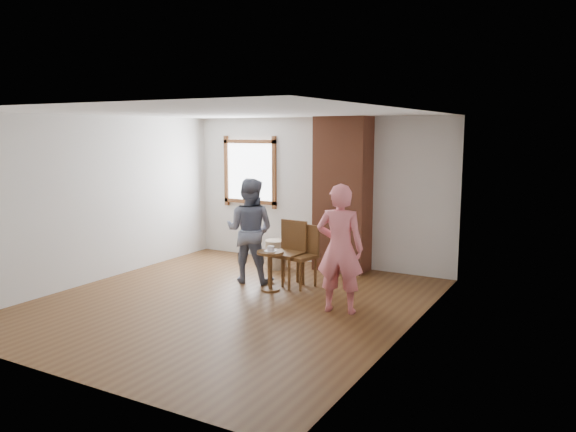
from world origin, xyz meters
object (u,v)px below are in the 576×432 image
object	(u,v)px
man	(250,230)
stoneware_crock	(276,254)
dining_chair_left	(289,249)
dining_chair_right	(302,252)
side_table	(270,264)
person_pink	(340,249)

from	to	relation	value
man	stoneware_crock	bearing A→B (deg)	-96.02
dining_chair_left	dining_chair_right	xyz separation A→B (m)	(0.21, 0.04, -0.03)
side_table	person_pink	bearing A→B (deg)	-17.14
stoneware_crock	man	distance (m)	1.11
stoneware_crock	person_pink	xyz separation A→B (m)	(1.93, -1.64, 0.60)
dining_chair_right	person_pink	distance (m)	1.37
dining_chair_right	side_table	xyz separation A→B (m)	(-0.29, -0.47, -0.12)
man	person_pink	bearing A→B (deg)	148.63
stoneware_crock	dining_chair_left	world-z (taller)	dining_chair_left
dining_chair_left	side_table	bearing A→B (deg)	-94.61
dining_chair_left	person_pink	distance (m)	1.50
stoneware_crock	dining_chair_right	size ratio (longest dim) A/B	0.52
dining_chair_left	person_pink	size ratio (longest dim) A/B	0.59
side_table	person_pink	size ratio (longest dim) A/B	0.35
dining_chair_left	person_pink	world-z (taller)	person_pink
stoneware_crock	dining_chair_left	bearing A→B (deg)	-48.77
stoneware_crock	side_table	bearing A→B (deg)	-63.18
stoneware_crock	person_pink	distance (m)	2.60
stoneware_crock	person_pink	world-z (taller)	person_pink
stoneware_crock	dining_chair_right	world-z (taller)	dining_chair_right
stoneware_crock	person_pink	size ratio (longest dim) A/B	0.29
dining_chair_left	man	world-z (taller)	man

